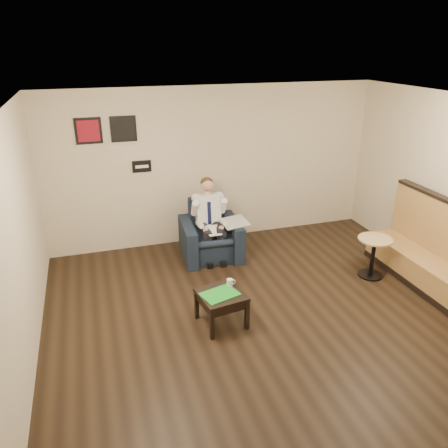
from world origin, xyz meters
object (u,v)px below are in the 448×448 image
object	(u,v)px
green_folder	(220,294)
coffee_mug	(230,282)
armchair	(211,231)
smartphone	(219,286)
side_table	(221,308)
seated_man	(212,224)
banquette	(439,250)
cafe_table	(373,257)

from	to	relation	value
green_folder	coffee_mug	distance (m)	0.26
coffee_mug	armchair	bearing A→B (deg)	82.27
coffee_mug	smartphone	xyz separation A→B (m)	(-0.14, 0.02, -0.04)
armchair	smartphone	xyz separation A→B (m)	(-0.38, -1.77, -0.01)
side_table	smartphone	world-z (taller)	smartphone
coffee_mug	seated_man	bearing A→B (deg)	81.96
green_folder	smartphone	bearing A→B (deg)	74.50
armchair	smartphone	distance (m)	1.81
banquette	cafe_table	world-z (taller)	banquette
coffee_mug	banquette	size ratio (longest dim) A/B	0.04
side_table	banquette	xyz separation A→B (m)	(3.30, -0.12, 0.42)
banquette	cafe_table	distance (m)	0.95
banquette	seated_man	bearing A→B (deg)	146.30
side_table	cafe_table	size ratio (longest dim) A/B	0.86
coffee_mug	cafe_table	xyz separation A→B (m)	(2.49, 0.35, -0.18)
coffee_mug	smartphone	distance (m)	0.15
side_table	banquette	bearing A→B (deg)	-2.09
seated_man	coffee_mug	world-z (taller)	seated_man
green_folder	side_table	bearing A→B (deg)	42.15
armchair	side_table	distance (m)	1.99
coffee_mug	cafe_table	size ratio (longest dim) A/B	0.15
seated_man	green_folder	size ratio (longest dim) A/B	2.81
armchair	banquette	world-z (taller)	banquette
side_table	cafe_table	xyz separation A→B (m)	(2.65, 0.49, 0.10)
smartphone	cafe_table	xyz separation A→B (m)	(2.63, 0.33, -0.14)
smartphone	seated_man	bearing A→B (deg)	78.77
armchair	green_folder	distance (m)	2.01
seated_man	coffee_mug	xyz separation A→B (m)	(-0.24, -1.66, -0.14)
seated_man	coffee_mug	bearing A→B (deg)	-94.54
green_folder	coffee_mug	bearing A→B (deg)	42.15
green_folder	smartphone	size ratio (longest dim) A/B	3.21
green_folder	coffee_mug	size ratio (longest dim) A/B	4.74
armchair	side_table	bearing A→B (deg)	-98.36
smartphone	cafe_table	distance (m)	2.65
seated_man	cafe_table	bearing A→B (deg)	-26.83
coffee_mug	green_folder	bearing A→B (deg)	-137.85
seated_man	smartphone	bearing A→B (deg)	-99.27
coffee_mug	cafe_table	bearing A→B (deg)	7.93
side_table	smartphone	bearing A→B (deg)	81.11
armchair	banquette	distance (m)	3.55
coffee_mug	cafe_table	world-z (taller)	cafe_table
coffee_mug	banquette	distance (m)	3.15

